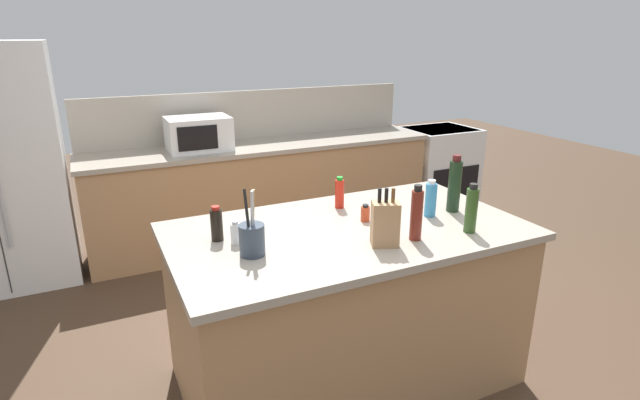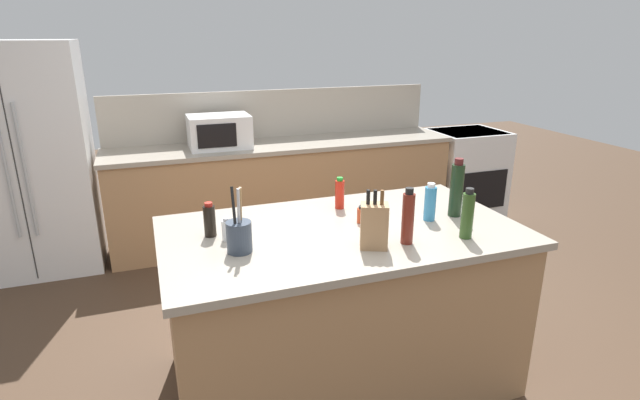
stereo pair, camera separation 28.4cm
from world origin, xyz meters
TOP-DOWN VIEW (x-y plane):
  - ground_plane at (0.00, 0.00)m, footprint 14.00×14.00m
  - back_counter_run at (0.30, 2.20)m, footprint 3.27×0.66m
  - wall_backsplash at (0.30, 2.52)m, footprint 3.23×0.03m
  - kitchen_island at (0.00, 0.00)m, footprint 1.88×1.06m
  - refrigerator at (-1.87, 2.25)m, footprint 0.98×0.75m
  - range_oven at (2.36, 2.20)m, footprint 0.76×0.65m
  - microwave at (-0.30, 2.20)m, footprint 0.54×0.39m
  - knife_block at (0.05, -0.27)m, footprint 0.16×0.14m
  - utensil_crock at (-0.57, -0.10)m, footprint 0.12×0.12m
  - salt_shaker at (-0.60, 0.05)m, footprint 0.05×0.05m
  - wine_bottle at (0.68, -0.02)m, footprint 0.07×0.07m
  - hot_sauce_bottle at (0.11, 0.31)m, footprint 0.05×0.05m
  - soy_sauce_bottle at (-0.67, 0.14)m, footprint 0.06×0.06m
  - vinegar_bottle at (0.23, -0.28)m, footprint 0.06×0.06m
  - dish_soap_bottle at (0.50, -0.04)m, footprint 0.06×0.06m
  - olive_oil_bottle at (0.54, -0.32)m, footprint 0.06×0.06m
  - spice_jar_paprika at (0.13, 0.05)m, footprint 0.05×0.05m

SIDE VIEW (x-z plane):
  - ground_plane at x=0.00m, z-range 0.00..0.00m
  - range_oven at x=2.36m, z-range 0.01..0.93m
  - back_counter_run at x=0.30m, z-range 0.00..0.94m
  - kitchen_island at x=0.00m, z-range 0.00..0.94m
  - refrigerator at x=-1.87m, z-range 0.00..1.87m
  - spice_jar_paprika at x=0.13m, z-range 0.94..1.03m
  - salt_shaker at x=-0.60m, z-range 0.94..1.05m
  - utensil_crock at x=-0.57m, z-range 0.86..1.18m
  - soy_sauce_bottle at x=-0.67m, z-range 0.93..1.11m
  - hot_sauce_bottle at x=0.11m, z-range 0.93..1.12m
  - dish_soap_bottle at x=0.50m, z-range 0.93..1.15m
  - knife_block at x=0.05m, z-range 0.91..1.20m
  - olive_oil_bottle at x=0.54m, z-range 0.93..1.19m
  - vinegar_bottle at x=0.23m, z-range 0.93..1.22m
  - microwave at x=-0.30m, z-range 0.94..1.23m
  - wine_bottle at x=0.68m, z-range 0.93..1.26m
  - wall_backsplash at x=0.30m, z-range 0.94..1.40m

